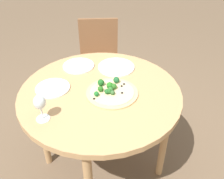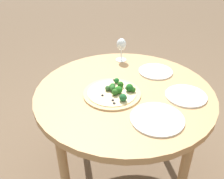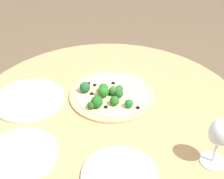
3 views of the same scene
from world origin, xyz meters
The scene contains 6 objects.
dining_table centered at (0.00, 0.00, 0.68)m, with size 1.02×1.02×0.76m.
pizza centered at (-0.04, 0.06, 0.78)m, with size 0.32×0.32×0.06m.
wine_glass centered at (0.39, 0.02, 0.87)m, with size 0.07×0.07×0.16m.
plate_near centered at (-0.25, -0.15, 0.77)m, with size 0.26×0.26×0.01m.
plate_far centered at (-0.05, -0.34, 0.77)m, with size 0.22×0.22×0.01m.
plate_side centered at (0.22, -0.20, 0.77)m, with size 0.22×0.22×0.01m.
Camera 3 is at (0.58, -0.64, 1.47)m, focal length 50.00 mm.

